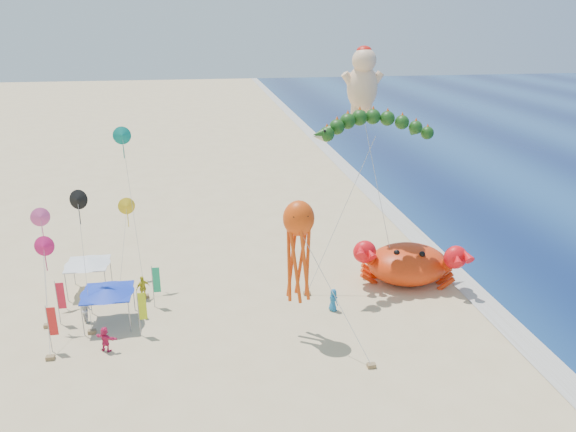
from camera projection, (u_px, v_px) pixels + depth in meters
The scene contains 11 objects.
ground at pixel (321, 311), 39.55m from camera, with size 320.00×320.00×0.00m, color #D1B784.
foam_strip at pixel (479, 298), 41.36m from camera, with size 320.00×320.00×0.00m, color silver.
crab_inflatable at pixel (408, 263), 43.29m from camera, with size 8.43×6.83×3.70m.
dragon_kite at pixel (374, 130), 40.01m from camera, with size 10.12×4.10×13.01m.
cherub_kite at pixel (363, 79), 41.84m from camera, with size 3.59×5.31×17.57m.
octopus_kite at pixel (299, 243), 34.58m from camera, with size 4.83×5.51×9.12m.
canopy_blue at pixel (107, 290), 37.21m from camera, with size 3.49×3.49×2.71m.
canopy_white at pixel (87, 261), 41.56m from camera, with size 3.29×3.29×2.71m.
feather_flags at pixel (104, 301), 36.63m from camera, with size 6.67×4.87×3.20m.
beachgoers at pixel (153, 311), 37.82m from camera, with size 17.78×7.64×1.83m.
small_kites at pixel (86, 212), 38.82m from camera, with size 7.00×10.89×12.13m.
Camera 1 is at (-7.90, -34.21, 19.52)m, focal length 35.00 mm.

